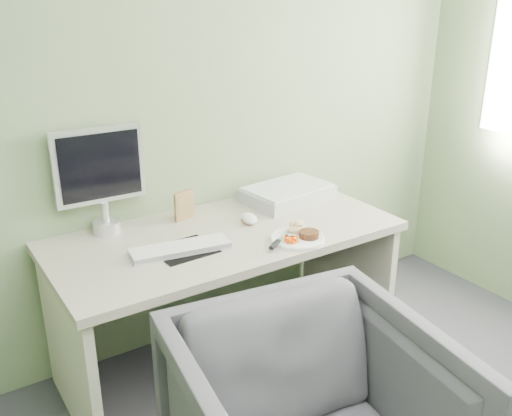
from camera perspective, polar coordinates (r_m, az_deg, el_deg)
wall_back at (r=2.78m, az=-7.32°, el=12.10°), size 3.50×0.00×3.50m
desk at (r=2.71m, az=-3.02°, el=-5.94°), size 1.60×0.75×0.73m
plate at (r=2.55m, az=4.16°, el=-3.08°), size 0.24×0.24×0.01m
steak at (r=2.55m, az=5.32°, el=-2.63°), size 0.10×0.10×0.03m
potato_pile at (r=2.59m, az=4.08°, el=-1.83°), size 0.11×0.08×0.05m
carrot_heap at (r=2.49m, az=3.53°, el=-3.03°), size 0.07×0.06×0.04m
steak_knife at (r=2.47m, az=2.18°, el=-3.37°), size 0.19×0.14×0.02m
mousepad at (r=2.47m, az=-7.18°, el=-4.16°), size 0.25×0.23×0.00m
keyboard at (r=2.46m, az=-7.56°, el=-3.96°), size 0.44×0.19×0.02m
computer_mouse at (r=2.72m, az=-0.65°, el=-1.06°), size 0.10×0.13×0.04m
photo_frame at (r=2.76m, az=-7.17°, el=0.25°), size 0.11×0.04×0.14m
eyedrop_bottle at (r=2.82m, az=-7.37°, el=-0.28°), size 0.02×0.02×0.06m
scanner at (r=3.00m, az=3.16°, el=1.40°), size 0.48×0.35×0.07m
monitor at (r=2.64m, az=-15.32°, el=3.26°), size 0.41×0.13×0.49m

